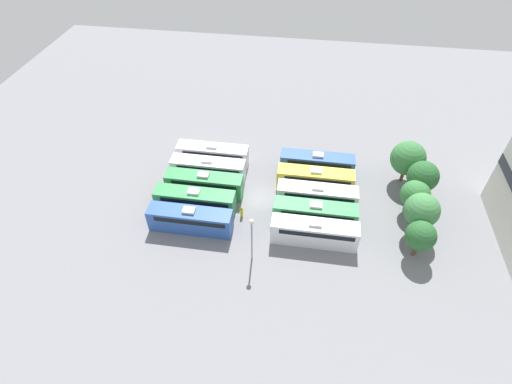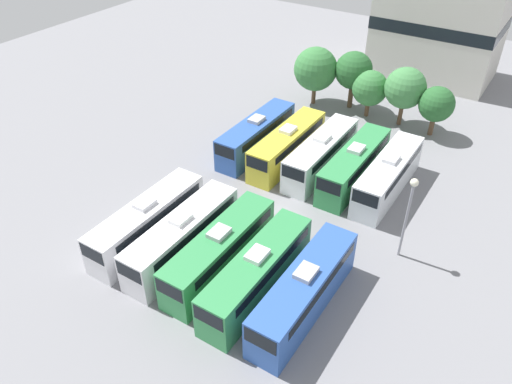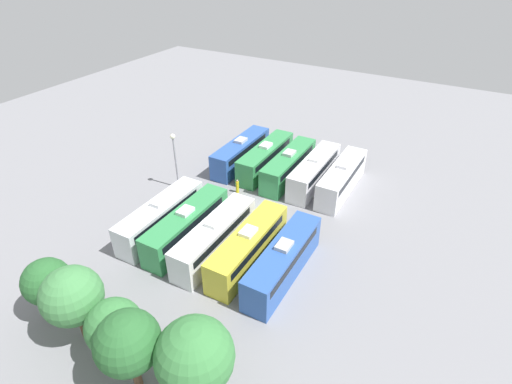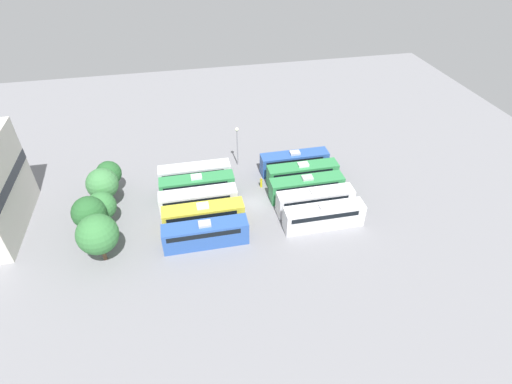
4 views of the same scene
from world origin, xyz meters
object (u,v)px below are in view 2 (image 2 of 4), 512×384
Objects in this scene: bus_4 at (305,290)px; light_pole at (409,205)px; bus_0 at (148,220)px; bus_6 at (288,145)px; bus_2 at (220,250)px; bus_7 at (321,153)px; depot_building at (440,26)px; bus_8 at (354,164)px; bus_3 at (257,272)px; bus_1 at (183,235)px; bus_9 at (388,174)px; tree_3 at (405,88)px; tree_1 at (354,71)px; tree_0 at (316,69)px; tree_2 at (370,88)px; tree_4 at (437,104)px; worker_person at (305,233)px; bus_5 at (257,134)px.

bus_4 is 9.98m from light_pole.
bus_0 is 16.49m from bus_6.
bus_7 is (0.13, 16.19, 0.00)m from bus_2.
bus_2 is 1.00× the size of bus_6.
bus_7 is 0.74× the size of depot_building.
bus_8 is at bearing 77.41° from bus_2.
light_pole reaches higher than bus_3.
bus_2 is 1.00× the size of bus_7.
bus_4 is at bearing -83.65° from depot_building.
bus_4 is (10.41, 0.08, 0.00)m from bus_1.
depot_building reaches higher than bus_9.
bus_2 is 17.51m from bus_9.
tree_3 is at bearing 109.53° from light_pole.
light_pole is (14.07, -7.19, 3.05)m from bus_6.
bus_3 is 16.90m from bus_9.
tree_0 is at bearing -160.97° from tree_1.
bus_4 is 1.69× the size of tree_3.
tree_1 is (-10.10, 30.36, 2.70)m from bus_4.
bus_4 is at bearing -75.59° from tree_2.
bus_6 is 14.66m from tree_1.
light_pole is at bearing 67.44° from bus_4.
bus_1 is at bearing -109.74° from tree_4.
worker_person is (0.23, -9.95, -1.02)m from bus_8.
depot_building is (5.06, 14.88, 1.99)m from tree_1.
bus_5 is 1.69× the size of tree_3.
bus_6 is (3.46, 16.13, 0.00)m from bus_0.
bus_5 is at bearing -137.66° from tree_4.
bus_3 is 29.93m from tree_2.
bus_1 is 1.00× the size of bus_6.
bus_5 is 1.00× the size of bus_7.
bus_5 is 17.06m from tree_3.
bus_6 is at bearing -173.84° from bus_7.
depot_building is at bearing 71.21° from tree_1.
bus_7 is 13.10m from tree_2.
bus_8 is 2.06× the size of tree_2.
bus_3 is at bearing -77.96° from tree_1.
bus_1 is 3.35m from bus_2.
tree_1 reaches higher than tree_3.
bus_0 is 1.00× the size of bus_5.
tree_2 is (-4.28, 23.08, 2.56)m from worker_person.
tree_2 is (6.35, 29.50, 1.55)m from bus_0.
bus_9 is (10.18, 0.32, 0.00)m from bus_6.
bus_9 is 1.57× the size of light_pole.
tree_2 is 0.82× the size of tree_3.
tree_0 reaches higher than bus_7.
bus_8 is 6.33× the size of worker_person.
worker_person is 0.33× the size of tree_2.
tree_1 is (-6.61, 14.17, 2.70)m from bus_8.
tree_3 is (10.56, 0.40, 0.04)m from tree_0.
bus_6 is 1.57× the size of light_pole.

